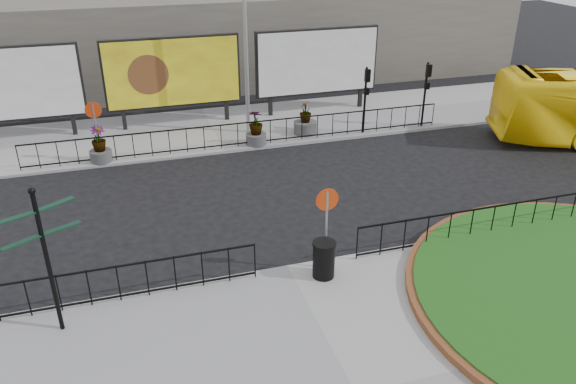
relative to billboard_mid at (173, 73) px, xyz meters
name	(u,v)px	position (x,y,z in m)	size (l,w,h in m)	color
ground	(287,269)	(1.50, -12.97, -2.60)	(90.00, 90.00, 0.00)	black
pavement_far	(212,129)	(1.50, -0.97, -2.54)	(44.00, 6.00, 0.12)	gray
railing_near_left	(59,293)	(-4.50, -13.27, -1.93)	(10.00, 0.10, 1.10)	black
railing_near_right	(493,221)	(8.00, -13.27, -1.93)	(9.00, 0.10, 1.10)	black
railing_far	(246,134)	(2.50, -3.67, -1.93)	(18.00, 0.10, 1.10)	black
speed_sign_far	(95,119)	(-3.50, -3.57, -0.68)	(0.64, 0.07, 2.47)	gray
speed_sign_near	(327,211)	(2.50, -13.37, -0.68)	(0.64, 0.07, 2.47)	gray
billboard_left	(6,85)	(-7.00, 0.00, 0.00)	(6.20, 0.31, 4.10)	black
billboard_mid	(173,73)	(0.00, 0.00, 0.00)	(6.20, 0.31, 4.10)	black
billboard_right	(317,62)	(7.00, 0.00, 0.00)	(6.20, 0.31, 4.10)	black
lamp_post	(245,27)	(3.01, -1.97, 2.23)	(0.74, 0.18, 9.23)	gray
signal_pole_a	(366,90)	(8.00, -3.63, -0.50)	(0.22, 0.26, 3.00)	black
signal_pole_b	(426,85)	(11.00, -3.63, -0.50)	(0.22, 0.26, 3.00)	black
building_backdrop	(181,36)	(1.50, 9.03, -0.10)	(40.00, 10.00, 5.00)	#615C55
fingerpost_sign	(44,248)	(-4.47, -13.97, -0.20)	(1.67, 1.05, 3.78)	black
litter_bin	(324,259)	(2.31, -13.75, -1.94)	(0.65, 0.65, 1.07)	black
planter_a	(100,147)	(-3.48, -3.57, -1.88)	(0.87, 0.87, 1.49)	#4C4C4F
planter_b	(256,130)	(2.96, -3.57, -1.85)	(0.89, 0.89, 1.54)	#4C4C4F
planter_c	(305,122)	(5.43, -2.92, -1.95)	(1.04, 1.04, 1.53)	#4C4C4F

